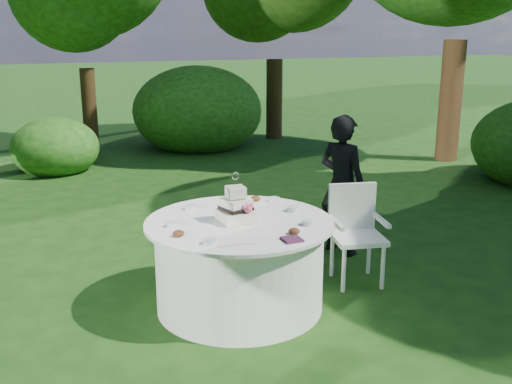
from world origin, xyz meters
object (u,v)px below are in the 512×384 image
cake (236,208)px  chair (355,227)px  napkins (292,239)px  guest (342,185)px  table (240,264)px

cake → chair: size_ratio=0.45×
napkins → chair: bearing=36.2°
guest → cake: guest is taller
chair → guest: bearing=70.2°
napkins → table: size_ratio=0.09×
guest → cake: (-1.48, -0.83, 0.15)m
table → chair: 1.22m
cake → chair: (1.24, 0.15, -0.36)m
napkins → table: (-0.20, 0.60, -0.39)m
table → guest: bearing=29.5°
table → chair: bearing=6.8°
cake → table: bearing=14.9°
napkins → cake: 0.64m
napkins → chair: 1.28m
napkins → cake: size_ratio=0.34×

